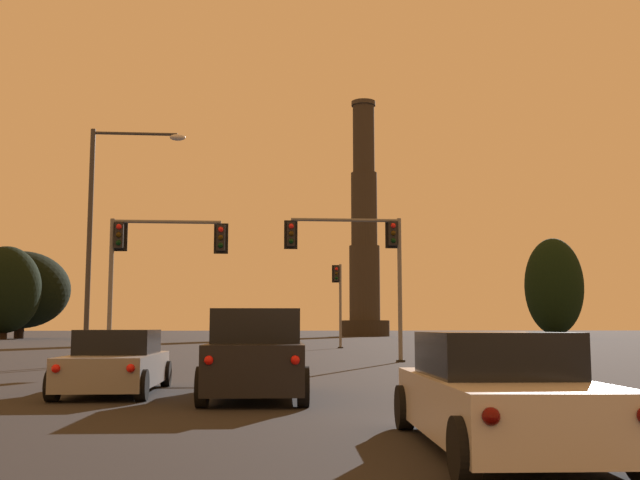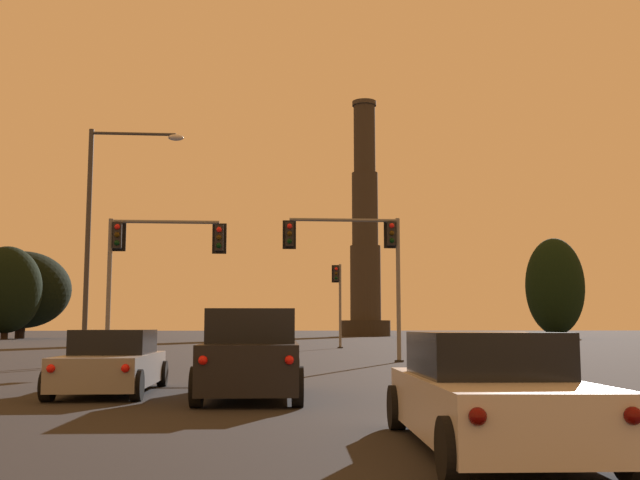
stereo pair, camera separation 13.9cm
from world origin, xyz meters
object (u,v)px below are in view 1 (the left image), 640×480
at_px(traffic_light_overhead_right, 362,252).
at_px(traffic_light_overhead_left, 151,253).
at_px(sedan_left_lane_second, 117,363).
at_px(suv_center_lane_second, 257,355).
at_px(sedan_right_lane_third, 498,394).
at_px(smokestack, 364,243).
at_px(street_lamp, 105,219).
at_px(traffic_light_far_right, 338,293).

xyz_separation_m(traffic_light_overhead_right, traffic_light_overhead_left, (-8.76, -1.49, -0.29)).
xyz_separation_m(sedan_left_lane_second, suv_center_lane_second, (3.18, -1.37, 0.23)).
height_order(sedan_right_lane_third, traffic_light_overhead_right, traffic_light_overhead_right).
bearing_deg(sedan_left_lane_second, smokestack, 79.09).
xyz_separation_m(traffic_light_overhead_left, street_lamp, (-1.80, -0.20, 1.35)).
xyz_separation_m(sedan_right_lane_third, suv_center_lane_second, (-2.97, 7.04, 0.23)).
distance_m(sedan_right_lane_third, smokestack, 110.28).
distance_m(sedan_left_lane_second, smokestack, 103.04).
height_order(traffic_light_far_right, street_lamp, street_lamp).
height_order(sedan_left_lane_second, traffic_light_overhead_right, traffic_light_overhead_right).
distance_m(street_lamp, smokestack, 90.94).
xyz_separation_m(traffic_light_overhead_right, street_lamp, (-10.57, -1.69, 1.06)).
bearing_deg(traffic_light_far_right, sedan_right_lane_third, -93.56).
height_order(traffic_light_far_right, traffic_light_overhead_right, traffic_light_overhead_right).
xyz_separation_m(traffic_light_far_right, traffic_light_overhead_left, (-9.99, -22.40, 0.54)).
xyz_separation_m(sedan_right_lane_third, traffic_light_overhead_right, (1.49, 22.65, 4.05)).
distance_m(traffic_light_overhead_right, smokestack, 87.31).
height_order(traffic_light_overhead_left, smokestack, smokestack).
xyz_separation_m(suv_center_lane_second, smokestack, (16.84, 101.44, 13.97)).
bearing_deg(sedan_left_lane_second, street_lamp, 103.55).
bearing_deg(suv_center_lane_second, traffic_light_far_right, 83.01).
bearing_deg(smokestack, traffic_light_far_right, -99.75).
distance_m(traffic_light_far_right, smokestack, 66.78).
distance_m(sedan_left_lane_second, sedan_right_lane_third, 10.42).
distance_m(suv_center_lane_second, traffic_light_far_right, 37.08).
bearing_deg(smokestack, street_lamp, -104.69).
distance_m(traffic_light_overhead_right, street_lamp, 10.75).
bearing_deg(suv_center_lane_second, traffic_light_overhead_right, 75.92).
relative_size(sedan_right_lane_third, street_lamp, 0.51).
height_order(sedan_left_lane_second, sedan_right_lane_third, same).
xyz_separation_m(sedan_right_lane_third, traffic_light_far_right, (2.71, 43.56, 3.22)).
height_order(suv_center_lane_second, smokestack, smokestack).
bearing_deg(traffic_light_overhead_left, sedan_right_lane_third, -71.02).
height_order(sedan_left_lane_second, traffic_light_far_right, traffic_light_far_right).
height_order(traffic_light_far_right, smokestack, smokestack).
bearing_deg(traffic_light_overhead_right, traffic_light_overhead_left, -170.37).
height_order(sedan_left_lane_second, smokestack, smokestack).
distance_m(traffic_light_overhead_left, smokestack, 90.45).
distance_m(traffic_light_far_right, traffic_light_overhead_right, 20.96).
distance_m(traffic_light_far_right, traffic_light_overhead_left, 24.53).
bearing_deg(traffic_light_overhead_right, suv_center_lane_second, -105.94).
xyz_separation_m(sedan_left_lane_second, smokestack, (20.02, 100.07, 14.20)).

